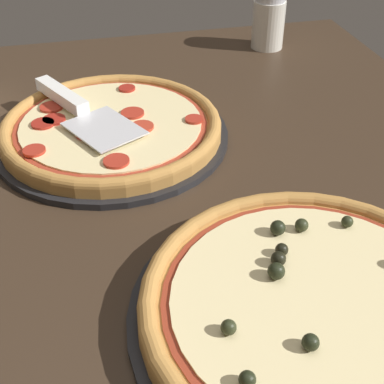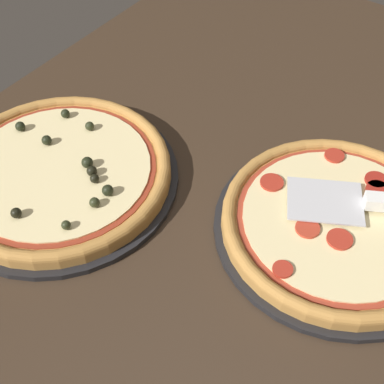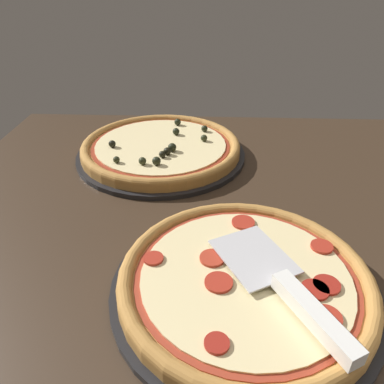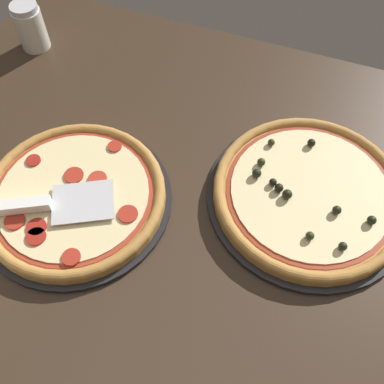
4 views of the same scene
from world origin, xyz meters
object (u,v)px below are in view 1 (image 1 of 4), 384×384
pizza_front (111,126)px  parmesan_shaker (268,22)px  pizza_back (316,305)px  serving_spatula (73,104)px

pizza_front → parmesan_shaker: size_ratio=3.04×
pizza_front → pizza_back: pizza_back is taller
pizza_back → parmesan_shaker: bearing=-105.9°
pizza_front → pizza_back: size_ratio=0.95×
pizza_back → parmesan_shaker: (-19.99, -70.33, 3.07)cm
pizza_front → parmesan_shaker: 46.97cm
pizza_back → parmesan_shaker: parmesan_shaker is taller
pizza_front → serving_spatula: bearing=-41.6°
serving_spatula → parmesan_shaker: size_ratio=2.12×
pizza_back → serving_spatula: bearing=-64.8°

